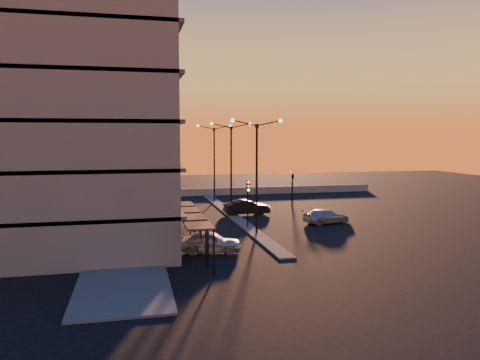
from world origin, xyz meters
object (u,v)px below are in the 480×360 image
at_px(car_hatchback, 209,242).
at_px(car_wagon, 326,216).
at_px(traffic_light_main, 248,196).
at_px(car_sedan, 247,207).
at_px(streetlamp_mid, 231,161).

relative_size(car_hatchback, car_wagon, 0.97).
xyz_separation_m(traffic_light_main, car_wagon, (7.66, 0.52, -2.23)).
relative_size(car_hatchback, car_sedan, 0.94).
height_order(car_sedan, car_wagon, car_sedan).
relative_size(streetlamp_mid, car_wagon, 2.09).
distance_m(traffic_light_main, car_hatchback, 9.39).
relative_size(traffic_light_main, car_wagon, 0.93).
xyz_separation_m(car_sedan, car_wagon, (6.09, -6.31, -0.11)).
relative_size(traffic_light_main, car_sedan, 0.91).
height_order(car_hatchback, car_wagon, car_hatchback).
bearing_deg(streetlamp_mid, car_hatchback, -107.58).
bearing_deg(traffic_light_main, car_wagon, 3.90).
distance_m(car_sedan, car_wagon, 8.77).
bearing_deg(traffic_light_main, car_sedan, 77.10).
relative_size(car_sedan, car_wagon, 1.03).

